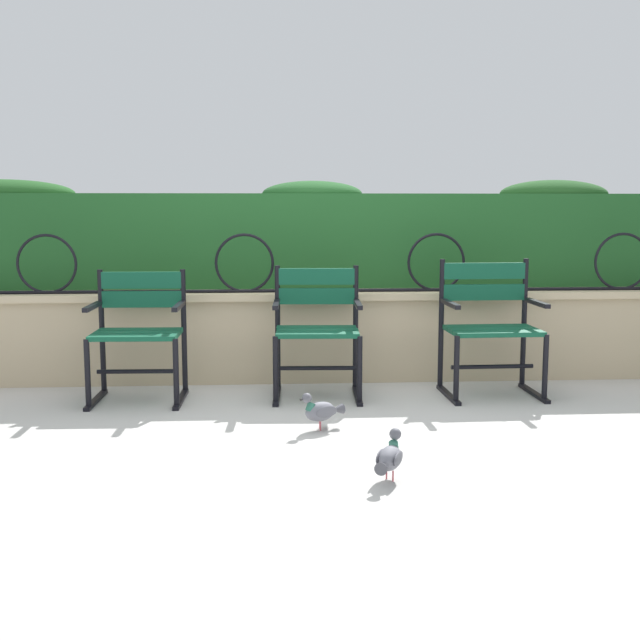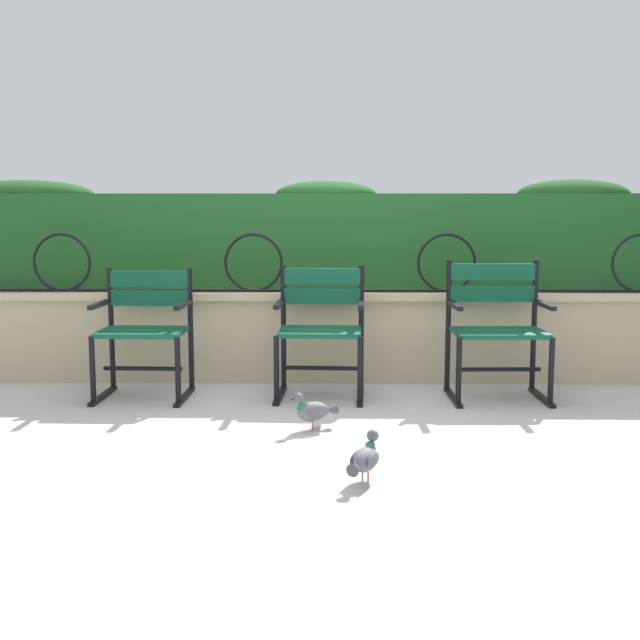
# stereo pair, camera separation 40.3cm
# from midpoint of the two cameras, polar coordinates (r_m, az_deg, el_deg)

# --- Properties ---
(ground_plane) EXTENTS (60.00, 60.00, 0.00)m
(ground_plane) POSITION_cam_midpoint_polar(r_m,az_deg,el_deg) (5.04, -2.21, -6.42)
(ground_plane) COLOR #B7B5AF
(stone_wall) EXTENTS (8.01, 0.41, 0.64)m
(stone_wall) POSITION_cam_midpoint_polar(r_m,az_deg,el_deg) (5.93, -2.48, -1.04)
(stone_wall) COLOR tan
(stone_wall) RESTS_ON ground
(iron_arch_fence) EXTENTS (7.46, 0.02, 0.42)m
(iron_arch_fence) POSITION_cam_midpoint_polar(r_m,az_deg,el_deg) (5.80, -6.35, 3.59)
(iron_arch_fence) COLOR black
(iron_arch_fence) RESTS_ON stone_wall
(hedge_row) EXTENTS (7.85, 0.57, 0.81)m
(hedge_row) POSITION_cam_midpoint_polar(r_m,az_deg,el_deg) (6.32, -2.86, 5.89)
(hedge_row) COLOR #1E5123
(hedge_row) RESTS_ON stone_wall
(park_chair_left) EXTENTS (0.60, 0.53, 0.84)m
(park_chair_left) POSITION_cam_midpoint_polar(r_m,az_deg,el_deg) (5.45, -14.66, -0.68)
(park_chair_left) COLOR #0F4C33
(park_chair_left) RESTS_ON ground
(park_chair_centre) EXTENTS (0.60, 0.55, 0.86)m
(park_chair_centre) POSITION_cam_midpoint_polar(r_m,az_deg,el_deg) (5.38, -2.36, -0.50)
(park_chair_centre) COLOR #0F4C33
(park_chair_centre) RESTS_ON ground
(park_chair_right) EXTENTS (0.64, 0.54, 0.90)m
(park_chair_right) POSITION_cam_midpoint_polar(r_m,az_deg,el_deg) (5.51, 9.75, -0.28)
(park_chair_right) COLOR #0F4C33
(park_chair_right) RESTS_ON ground
(pigeon_near_chairs) EXTENTS (0.17, 0.28, 0.22)m
(pigeon_near_chairs) POSITION_cam_midpoint_polar(r_m,az_deg,el_deg) (3.78, 1.82, -9.60)
(pigeon_near_chairs) COLOR slate
(pigeon_near_chairs) RESTS_ON ground
(pigeon_far_side) EXTENTS (0.27, 0.20, 0.22)m
(pigeon_far_side) POSITION_cam_midpoint_polar(r_m,az_deg,el_deg) (4.61, -2.46, -6.35)
(pigeon_far_side) COLOR slate
(pigeon_far_side) RESTS_ON ground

